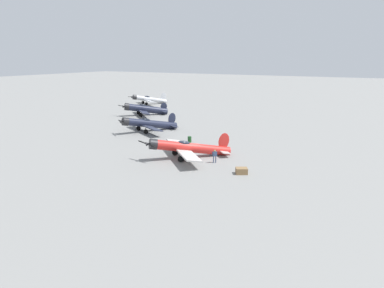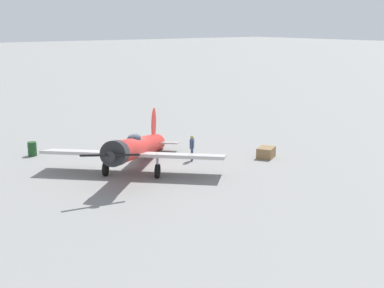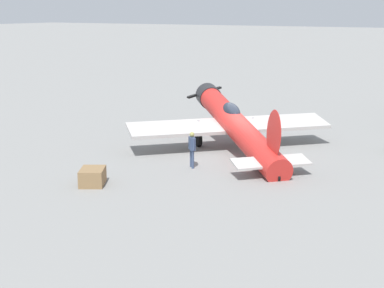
% 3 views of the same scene
% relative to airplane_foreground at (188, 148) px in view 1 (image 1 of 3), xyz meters
% --- Properties ---
extents(ground_plane, '(400.00, 400.00, 0.00)m').
position_rel_airplane_foreground_xyz_m(ground_plane, '(-0.36, -0.37, -1.35)').
color(ground_plane, gray).
extents(airplane_foreground, '(10.11, 9.88, 3.28)m').
position_rel_airplane_foreground_xyz_m(airplane_foreground, '(0.00, 0.00, 0.00)').
color(airplane_foreground, red).
rests_on(airplane_foreground, ground_plane).
extents(airplane_mid_apron, '(10.09, 10.46, 3.24)m').
position_rel_airplane_foreground_xyz_m(airplane_mid_apron, '(13.76, -10.46, 0.02)').
color(airplane_mid_apron, '#1E2338').
rests_on(airplane_mid_apron, ground_plane).
extents(airplane_far_line, '(9.28, 9.13, 3.11)m').
position_rel_airplane_foreground_xyz_m(airplane_far_line, '(24.41, -23.70, 0.05)').
color(airplane_far_line, '#1E2338').
rests_on(airplane_far_line, ground_plane).
extents(airplane_outer_stand, '(9.39, 10.25, 3.23)m').
position_rel_airplane_foreground_xyz_m(airplane_outer_stand, '(34.11, -38.63, 0.06)').
color(airplane_outer_stand, '#B7BABF').
rests_on(airplane_outer_stand, ground_plane).
extents(ground_crew_mechanic, '(0.49, 0.48, 1.65)m').
position_rel_airplane_foreground_xyz_m(ground_crew_mechanic, '(-3.87, 0.25, -0.35)').
color(ground_crew_mechanic, '#384766').
rests_on(ground_crew_mechanic, ground_plane).
extents(equipment_crate, '(1.58, 1.46, 0.68)m').
position_rel_airplane_foreground_xyz_m(equipment_crate, '(-8.20, 2.46, -1.01)').
color(equipment_crate, olive).
rests_on(equipment_crate, ground_plane).
extents(fuel_drum, '(0.61, 0.61, 0.93)m').
position_rel_airplane_foreground_xyz_m(fuel_drum, '(3.73, -7.08, -0.88)').
color(fuel_drum, '#19471E').
rests_on(fuel_drum, ground_plane).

